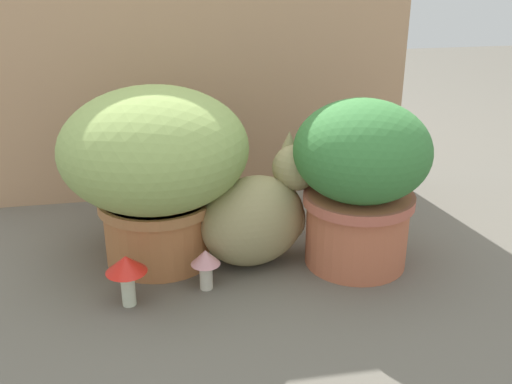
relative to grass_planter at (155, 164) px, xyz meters
The scene contains 7 objects.
ground_plane 0.27m from the grass_planter, 49.40° to the right, with size 6.00×6.00×0.00m, color #5F5A50.
cardboard_backdrop 0.46m from the grass_planter, 71.55° to the left, with size 1.27×0.03×0.83m, color tan.
grass_planter is the anchor object (origin of this frame).
leafy_planter 0.47m from the grass_planter, 13.47° to the right, with size 0.31×0.31×0.40m.
cat 0.27m from the grass_planter, 14.87° to the right, with size 0.39×0.24×0.32m.
mushroom_ornament_pink 0.26m from the grass_planter, 60.59° to the right, with size 0.07×0.07×0.10m.
mushroom_ornament_red 0.27m from the grass_planter, 110.58° to the right, with size 0.09×0.09×0.12m.
Camera 1 is at (-0.08, -1.23, 0.71)m, focal length 41.77 mm.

